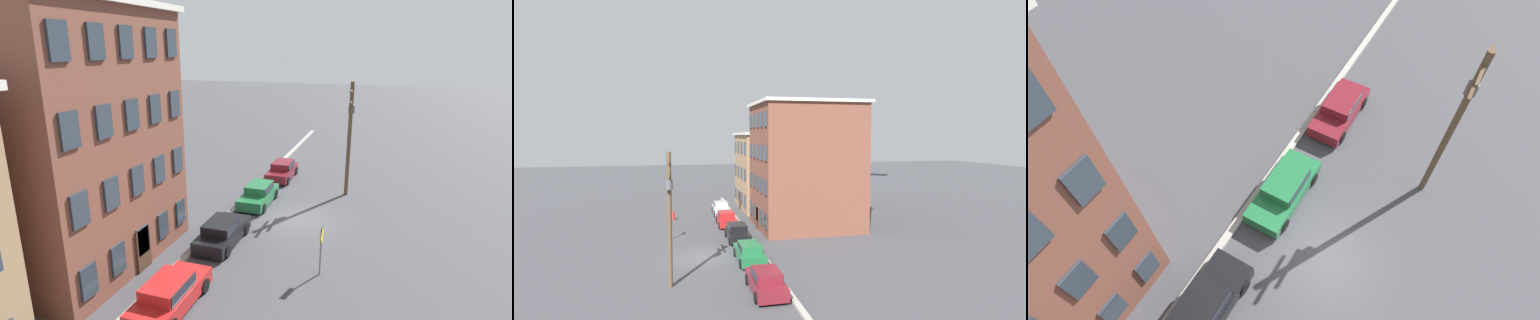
# 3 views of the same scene
# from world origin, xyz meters

# --- Properties ---
(ground_plane) EXTENTS (200.00, 200.00, 0.00)m
(ground_plane) POSITION_xyz_m (0.00, 0.00, 0.00)
(ground_plane) COLOR #424247
(kerb_strip) EXTENTS (56.00, 0.36, 0.16)m
(kerb_strip) POSITION_xyz_m (0.00, 4.50, 0.08)
(kerb_strip) COLOR #9E998E
(kerb_strip) RESTS_ON ground_plane
(apartment_midblock) EXTENTS (9.88, 10.36, 12.78)m
(apartment_midblock) POSITION_xyz_m (-8.19, 10.92, 6.40)
(apartment_midblock) COLOR brown
(apartment_midblock) RESTS_ON ground_plane
(car_red) EXTENTS (4.40, 1.92, 1.43)m
(car_red) POSITION_xyz_m (-10.57, 3.08, 0.75)
(car_red) COLOR #B21E1E
(car_red) RESTS_ON ground_plane
(car_black) EXTENTS (4.40, 1.92, 1.43)m
(car_black) POSITION_xyz_m (-4.44, 3.33, 0.75)
(car_black) COLOR black
(car_black) RESTS_ON ground_plane
(car_green) EXTENTS (4.40, 1.92, 1.43)m
(car_green) POSITION_xyz_m (1.92, 3.30, 0.75)
(car_green) COLOR #1E6638
(car_green) RESTS_ON ground_plane
(car_maroon) EXTENTS (4.40, 1.92, 1.43)m
(car_maroon) POSITION_xyz_m (7.99, 3.22, 0.75)
(car_maroon) COLOR maroon
(car_maroon) RESTS_ON ground_plane
(caution_sign) EXTENTS (0.97, 0.08, 2.58)m
(caution_sign) POSITION_xyz_m (-5.89, -2.46, 1.72)
(caution_sign) COLOR slate
(caution_sign) RESTS_ON ground_plane
(utility_pole) EXTENTS (2.40, 0.44, 8.41)m
(utility_pole) POSITION_xyz_m (5.79, -2.36, 4.73)
(utility_pole) COLOR brown
(utility_pole) RESTS_ON ground_plane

